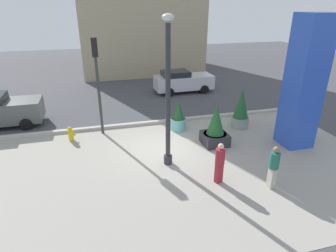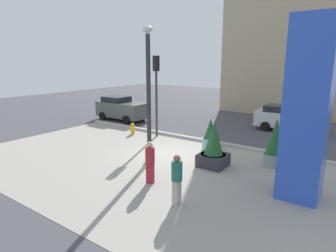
# 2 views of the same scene
# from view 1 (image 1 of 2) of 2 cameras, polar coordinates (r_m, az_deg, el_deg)

# --- Properties ---
(ground_plane) EXTENTS (60.00, 60.00, 0.00)m
(ground_plane) POSITION_cam_1_polar(r_m,az_deg,el_deg) (17.22, -4.26, 1.52)
(ground_plane) COLOR #47474C
(plaza_pavement) EXTENTS (18.00, 10.00, 0.02)m
(plaza_pavement) POSITION_cam_1_polar(r_m,az_deg,el_deg) (11.99, 1.20, -8.91)
(plaza_pavement) COLOR #9E998E
(plaza_pavement) RESTS_ON ground_plane
(curb_strip) EXTENTS (18.00, 0.24, 0.16)m
(curb_strip) POSITION_cam_1_polar(r_m,az_deg,el_deg) (16.39, -3.69, 0.67)
(curb_strip) COLOR #B7B2A8
(curb_strip) RESTS_ON ground_plane
(lamp_post) EXTENTS (0.44, 0.44, 6.08)m
(lamp_post) POSITION_cam_1_polar(r_m,az_deg,el_deg) (11.26, -0.01, 5.56)
(lamp_post) COLOR #2D2D33
(lamp_post) RESTS_ON ground_plane
(art_pillar_blue) EXTENTS (1.33, 1.33, 6.05)m
(art_pillar_blue) POSITION_cam_1_polar(r_m,az_deg,el_deg) (14.44, 25.51, 7.59)
(art_pillar_blue) COLOR blue
(art_pillar_blue) RESTS_ON ground_plane
(potted_plant_mid_plaza) EXTENTS (1.18, 1.18, 2.06)m
(potted_plant_mid_plaza) POSITION_cam_1_polar(r_m,az_deg,el_deg) (13.92, 9.45, -0.36)
(potted_plant_mid_plaza) COLOR #2D2D33
(potted_plant_mid_plaza) RESTS_ON ground_plane
(potted_plant_curbside) EXTENTS (0.98, 0.98, 2.20)m
(potted_plant_curbside) POSITION_cam_1_polar(r_m,az_deg,el_deg) (16.17, 14.37, 3.18)
(potted_plant_curbside) COLOR gray
(potted_plant_curbside) RESTS_ON ground_plane
(potted_plant_near_right) EXTENTS (0.83, 0.83, 1.69)m
(potted_plant_near_right) POSITION_cam_1_polar(r_m,az_deg,el_deg) (15.38, 2.07, 1.80)
(potted_plant_near_right) COLOR #6BB2B2
(potted_plant_near_right) RESTS_ON ground_plane
(fire_hydrant) EXTENTS (0.36, 0.26, 0.75)m
(fire_hydrant) POSITION_cam_1_polar(r_m,az_deg,el_deg) (15.10, -18.83, -1.49)
(fire_hydrant) COLOR gold
(fire_hydrant) RESTS_ON ground_plane
(traffic_light_far_side) EXTENTS (0.28, 0.42, 4.93)m
(traffic_light_far_side) POSITION_cam_1_polar(r_m,az_deg,el_deg) (14.61, -14.01, 10.42)
(traffic_light_far_side) COLOR #333833
(traffic_light_far_side) RESTS_ON ground_plane
(car_intersection) EXTENTS (4.20, 2.07, 1.85)m
(car_intersection) POSITION_cam_1_polar(r_m,az_deg,el_deg) (18.34, -30.51, 2.70)
(car_intersection) COLOR #565B56
(car_intersection) RESTS_ON ground_plane
(car_curb_west) EXTENTS (4.49, 2.04, 1.68)m
(car_curb_west) POSITION_cam_1_polar(r_m,az_deg,el_deg) (22.22, 2.93, 8.93)
(car_curb_west) COLOR silver
(car_curb_west) RESTS_ON ground_plane
(pedestrian_crossing) EXTENTS (0.46, 0.46, 1.67)m
(pedestrian_crossing) POSITION_cam_1_polar(r_m,az_deg,el_deg) (10.99, 10.29, -6.94)
(pedestrian_crossing) COLOR maroon
(pedestrian_crossing) RESTS_ON ground_plane
(pedestrian_on_sidewalk) EXTENTS (0.37, 0.37, 1.72)m
(pedestrian_on_sidewalk) POSITION_cam_1_polar(r_m,az_deg,el_deg) (11.20, 20.35, -7.38)
(pedestrian_on_sidewalk) COLOR #B2AD9E
(pedestrian_on_sidewalk) RESTS_ON ground_plane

